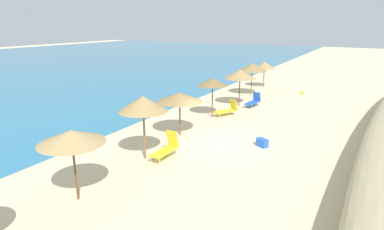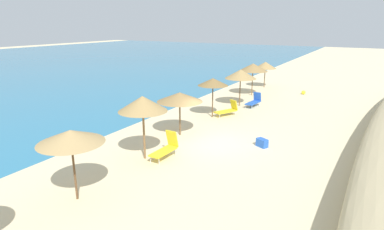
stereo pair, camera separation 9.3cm
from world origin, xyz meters
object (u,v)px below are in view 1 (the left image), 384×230
(beach_umbrella_3, at_px, (143,104))
(beach_umbrella_4, at_px, (180,97))
(lounge_chair_3, at_px, (254,101))
(beach_ball, at_px, (303,92))
(beach_umbrella_8, at_px, (265,65))
(lounge_chair_0, at_px, (227,110))
(beach_umbrella_2, at_px, (71,137))
(beach_umbrella_5, at_px, (213,82))
(cooler_box, at_px, (262,143))
(beach_umbrella_7, at_px, (252,67))
(beach_umbrella_6, at_px, (240,74))
(lounge_chair_2, at_px, (166,148))

(beach_umbrella_3, relative_size, beach_umbrella_4, 1.18)
(lounge_chair_3, xyz_separation_m, beach_ball, (6.33, -2.41, -0.23))
(beach_umbrella_8, xyz_separation_m, lounge_chair_0, (-11.14, -0.94, -1.79))
(beach_umbrella_2, distance_m, lounge_chair_3, 16.33)
(beach_umbrella_5, relative_size, beach_ball, 7.60)
(beach_umbrella_2, xyz_separation_m, cooler_box, (8.31, -4.20, -2.18))
(beach_umbrella_5, xyz_separation_m, beach_umbrella_7, (7.94, 0.05, 0.05))
(beach_umbrella_5, height_order, lounge_chair_0, beach_umbrella_5)
(beach_umbrella_4, height_order, beach_umbrella_6, beach_umbrella_6)
(lounge_chair_2, bearing_deg, beach_ball, -96.76)
(beach_umbrella_6, xyz_separation_m, cooler_box, (-7.49, -4.22, -2.24))
(lounge_chair_0, bearing_deg, beach_umbrella_2, 115.64)
(beach_umbrella_4, xyz_separation_m, lounge_chair_0, (5.07, -0.72, -1.80))
(beach_umbrella_2, relative_size, beach_umbrella_8, 1.05)
(beach_umbrella_3, bearing_deg, beach_umbrella_8, 1.56)
(beach_umbrella_2, distance_m, beach_umbrella_6, 15.80)
(beach_umbrella_3, xyz_separation_m, lounge_chair_3, (12.04, -1.14, -2.25))
(beach_umbrella_4, distance_m, cooler_box, 5.08)
(beach_ball, bearing_deg, beach_umbrella_6, 152.84)
(beach_umbrella_5, relative_size, beach_umbrella_6, 0.95)
(beach_umbrella_3, relative_size, lounge_chair_2, 1.83)
(lounge_chair_0, xyz_separation_m, lounge_chair_3, (3.33, -0.73, -0.00))
(lounge_chair_0, bearing_deg, beach_umbrella_6, -57.32)
(beach_umbrella_6, bearing_deg, beach_ball, -27.16)
(lounge_chair_2, distance_m, cooler_box, 5.03)
(beach_umbrella_4, bearing_deg, beach_ball, -14.68)
(beach_umbrella_2, xyz_separation_m, beach_umbrella_8, (23.99, 0.67, -0.20))
(beach_umbrella_5, bearing_deg, lounge_chair_0, -38.79)
(beach_umbrella_8, distance_m, lounge_chair_0, 11.32)
(beach_umbrella_8, bearing_deg, beach_umbrella_6, -175.50)
(beach_ball, bearing_deg, beach_umbrella_4, 165.32)
(beach_umbrella_2, relative_size, beach_umbrella_5, 0.99)
(beach_umbrella_8, height_order, lounge_chair_2, beach_umbrella_8)
(beach_umbrella_7, height_order, beach_umbrella_8, beach_umbrella_7)
(beach_umbrella_3, distance_m, beach_umbrella_5, 7.82)
(beach_umbrella_5, bearing_deg, beach_umbrella_7, 0.33)
(lounge_chair_2, xyz_separation_m, lounge_chair_3, (11.45, -0.32, -0.10))
(beach_umbrella_2, distance_m, lounge_chair_2, 5.14)
(beach_umbrella_4, relative_size, beach_umbrella_6, 0.91)
(beach_umbrella_3, bearing_deg, cooler_box, -46.03)
(beach_umbrella_5, xyz_separation_m, cooler_box, (-3.64, -4.65, -2.19))
(lounge_chair_0, bearing_deg, lounge_chair_3, -75.57)
(beach_umbrella_6, height_order, lounge_chair_2, beach_umbrella_6)
(beach_umbrella_5, xyz_separation_m, lounge_chair_0, (0.90, -0.72, -2.00))
(cooler_box, bearing_deg, beach_ball, 3.15)
(lounge_chair_2, bearing_deg, beach_umbrella_8, -84.01)
(beach_umbrella_5, relative_size, cooler_box, 4.58)
(beach_umbrella_4, xyz_separation_m, beach_ball, (14.73, -3.86, -2.03))
(lounge_chair_2, distance_m, lounge_chair_3, 11.46)
(beach_umbrella_5, height_order, lounge_chair_3, beach_umbrella_5)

